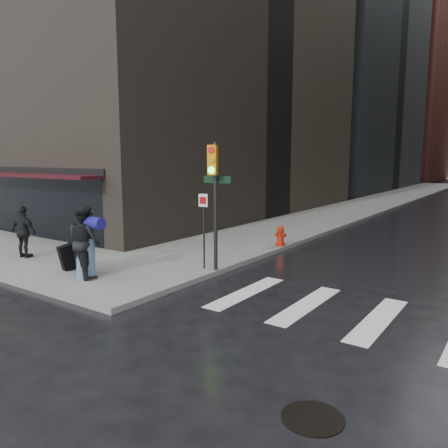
# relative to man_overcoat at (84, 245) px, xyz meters

# --- Properties ---
(ground) EXTENTS (140.00, 140.00, 0.00)m
(ground) POSITION_rel_man_overcoat_xyz_m (1.07, 0.30, -0.89)
(ground) COLOR black
(ground) RESTS_ON ground
(sidewalk_left) EXTENTS (4.00, 50.00, 0.15)m
(sidewalk_left) POSITION_rel_man_overcoat_xyz_m (1.07, 27.30, -0.81)
(sidewalk_left) COLOR slate
(sidewalk_left) RESTS_ON ground
(crosswalk) EXTENTS (8.50, 3.00, 0.01)m
(crosswalk) POSITION_rel_man_overcoat_xyz_m (8.57, 1.30, -0.88)
(crosswalk) COLOR silver
(crosswalk) RESTS_ON ground
(bldg_left_mid) EXTENTS (22.00, 24.00, 34.00)m
(bldg_left_mid) POSITION_rel_man_overcoat_xyz_m (-11.93, 38.30, 16.11)
(bldg_left_mid) COLOR slate
(bldg_left_mid) RESTS_ON ground
(bldg_left_far) EXTENTS (22.00, 20.00, 26.00)m
(bldg_left_far) POSITION_rel_man_overcoat_xyz_m (-11.93, 62.30, 12.11)
(bldg_left_far) COLOR brown
(bldg_left_far) RESTS_ON ground
(storefront) EXTENTS (8.40, 1.11, 2.83)m
(storefront) POSITION_rel_man_overcoat_xyz_m (-5.93, 2.20, 0.94)
(storefront) COLOR black
(storefront) RESTS_ON ground
(man_overcoat) EXTENTS (1.10, 0.83, 1.77)m
(man_overcoat) POSITION_rel_man_overcoat_xyz_m (0.00, 0.00, 0.00)
(man_overcoat) COLOR black
(man_overcoat) RESTS_ON ground
(man_jeans) EXTENTS (1.36, 0.93, 1.94)m
(man_jeans) POSITION_rel_man_overcoat_xyz_m (0.58, -0.39, 0.23)
(man_jeans) COLOR black
(man_jeans) RESTS_ON ground
(man_greycoat) EXTENTS (1.03, 0.58, 1.67)m
(man_greycoat) POSITION_rel_man_overcoat_xyz_m (-2.94, -0.04, 0.10)
(man_greycoat) COLOR black
(man_greycoat) RESTS_ON ground
(traffic_light) EXTENTS (0.88, 0.51, 3.58)m
(traffic_light) POSITION_rel_man_overcoat_xyz_m (2.95, 2.11, 1.58)
(traffic_light) COLOR black
(traffic_light) RESTS_ON ground
(fire_hydrant) EXTENTS (0.41, 0.32, 0.73)m
(fire_hydrant) POSITION_rel_man_overcoat_xyz_m (2.87, 6.32, -0.41)
(fire_hydrant) COLOR #AF1E0A
(fire_hydrant) RESTS_ON ground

